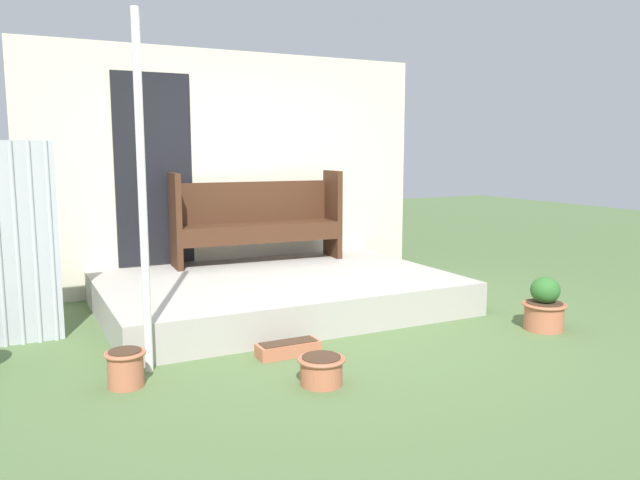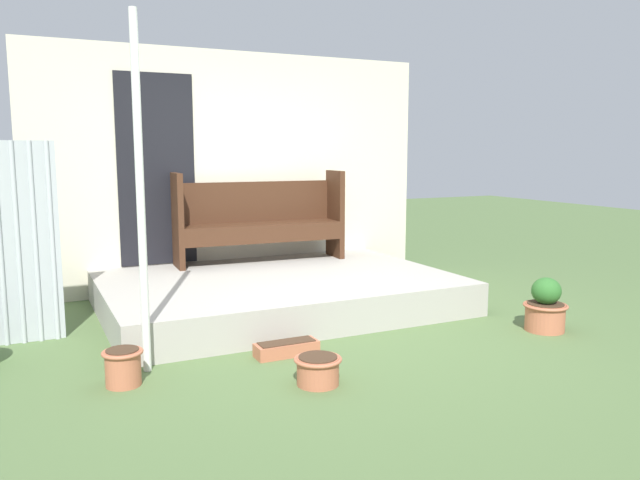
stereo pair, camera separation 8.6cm
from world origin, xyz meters
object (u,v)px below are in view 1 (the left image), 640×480
Objects in this scene: flower_pot_right at (544,307)px; planter_box_rect at (288,349)px; flower_pot_left at (126,367)px; support_post at (142,197)px; bench at (257,216)px; flower_pot_middle at (321,369)px.

flower_pot_right is 0.96× the size of planter_box_rect.
flower_pot_left is 0.58× the size of flower_pot_right.
flower_pot_left is at bearing -175.75° from planter_box_rect.
support_post is 9.16× the size of flower_pot_left.
planter_box_rect is at bearing -7.04° from support_post.
support_post is at bearing 172.96° from planter_box_rect.
flower_pot_right is (3.44, -0.27, 0.07)m from flower_pot_left.
support_post is at bearing -124.87° from bench.
bench is at bearing 51.84° from flower_pot_left.
flower_pot_right reaches higher than planter_box_rect.
bench is at bearing 122.20° from flower_pot_right.
support_post is at bearing 141.97° from flower_pot_middle.
bench is 3.01m from flower_pot_middle.
flower_pot_right is at bearing -4.53° from flower_pot_left.
bench is (1.62, 2.10, -0.41)m from support_post.
planter_box_rect is at bearing -102.65° from bench.
flower_pot_right is (3.25, -0.49, -1.02)m from support_post.
planter_box_rect is (1.01, -0.12, -1.17)m from support_post.
bench is 5.83× the size of flower_pot_middle.
flower_pot_right is at bearing -54.95° from bench.
flower_pot_middle is 2.30m from flower_pot_right.
planter_box_rect is at bearing 86.32° from flower_pot_middle.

